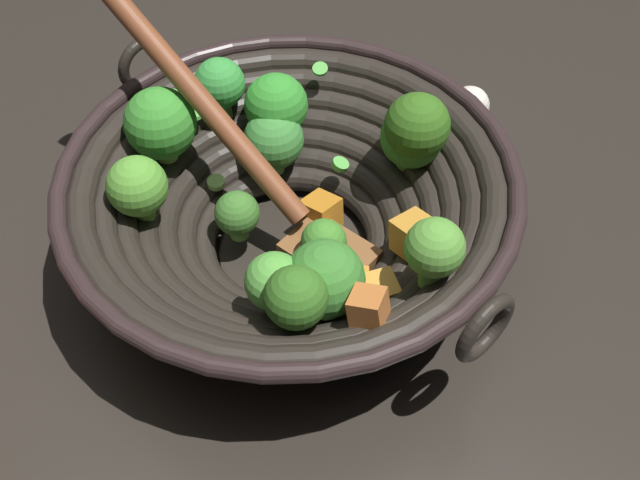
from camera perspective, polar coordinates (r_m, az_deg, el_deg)
name	(u,v)px	position (r m, az deg, el deg)	size (l,w,h in m)	color
ground_plane	(292,257)	(0.66, -2.07, -1.23)	(4.00, 4.00, 0.00)	#28231E
wok	(290,200)	(0.61, -2.26, 2.98)	(0.41, 0.36, 0.21)	black
garlic_bulb	(470,106)	(0.79, 11.03, 9.74)	(0.04, 0.04, 0.04)	silver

